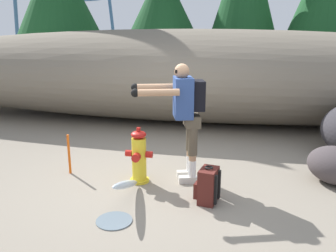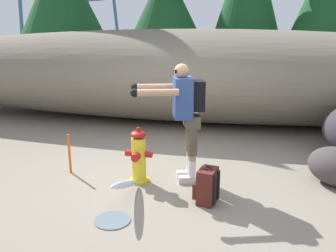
{
  "view_description": "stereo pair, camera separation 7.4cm",
  "coord_description": "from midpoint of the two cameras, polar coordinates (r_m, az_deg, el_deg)",
  "views": [
    {
      "loc": [
        1.02,
        -4.57,
        2.11
      ],
      "look_at": [
        0.1,
        0.26,
        0.75
      ],
      "focal_mm": 38.42,
      "sensor_mm": 36.0,
      "label": 1
    },
    {
      "loc": [
        1.09,
        -4.55,
        2.11
      ],
      "look_at": [
        0.1,
        0.26,
        0.75
      ],
      "focal_mm": 38.42,
      "sensor_mm": 36.0,
      "label": 2
    }
  ],
  "objects": [
    {
      "name": "hydrant_water_jet",
      "position": [
        4.46,
        -6.65,
        -10.02
      ],
      "size": [
        0.41,
        1.17,
        0.46
      ],
      "color": "silver",
      "rests_on": "ground_plane"
    },
    {
      "name": "survey_stake",
      "position": [
        5.51,
        -14.98,
        -4.27
      ],
      "size": [
        0.04,
        0.04,
        0.6
      ],
      "primitive_type": "cylinder",
      "color": "#E55914",
      "rests_on": "ground_plane"
    },
    {
      "name": "utility_worker",
      "position": [
        4.87,
        3.03,
        2.79
      ],
      "size": [
        1.04,
        0.68,
        1.65
      ],
      "rotation": [
        0.0,
        0.0,
        -2.86
      ],
      "color": "beige",
      "rests_on": "ground_plane"
    },
    {
      "name": "fire_hydrant",
      "position": [
        5.01,
        -4.24,
        -4.93
      ],
      "size": [
        0.38,
        0.33,
        0.79
      ],
      "color": "yellow",
      "rests_on": "ground_plane"
    },
    {
      "name": "spare_backpack",
      "position": [
        4.51,
        6.66,
        -9.45
      ],
      "size": [
        0.33,
        0.33,
        0.47
      ],
      "rotation": [
        0.0,
        0.0,
        2.94
      ],
      "color": "#511E19",
      "rests_on": "ground_plane"
    },
    {
      "name": "ground_plane",
      "position": [
        5.14,
        -1.34,
        -9.02
      ],
      "size": [
        56.0,
        56.0,
        0.04
      ],
      "primitive_type": "cube",
      "color": "gray"
    },
    {
      "name": "dirt_embankment",
      "position": [
        8.36,
        4.27,
        8.03
      ],
      "size": [
        17.35,
        3.2,
        2.07
      ],
      "primitive_type": "ellipsoid",
      "color": "#756B5B",
      "rests_on": "ground_plane"
    }
  ]
}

